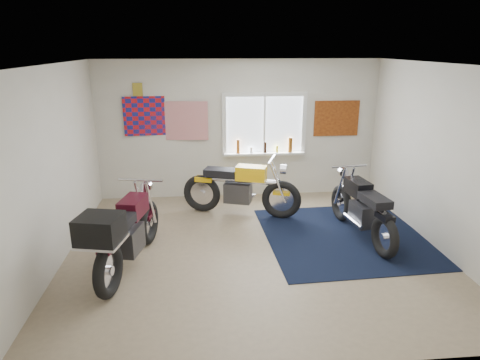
{
  "coord_description": "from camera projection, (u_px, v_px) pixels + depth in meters",
  "views": [
    {
      "loc": [
        -0.75,
        -5.77,
        2.94
      ],
      "look_at": [
        -0.17,
        0.4,
        0.98
      ],
      "focal_mm": 32.0,
      "sensor_mm": 36.0,
      "label": 1
    }
  ],
  "objects": [
    {
      "name": "ground",
      "position": [
        254.0,
        250.0,
        6.43
      ],
      "size": [
        5.5,
        5.5,
        0.0
      ],
      "primitive_type": "plane",
      "color": "#9E896B",
      "rests_on": "ground"
    },
    {
      "name": "room_shell",
      "position": [
        255.0,
        143.0,
        5.94
      ],
      "size": [
        5.5,
        5.5,
        5.5
      ],
      "color": "white",
      "rests_on": "ground"
    },
    {
      "name": "navy_rug",
      "position": [
        344.0,
        236.0,
        6.87
      ],
      "size": [
        2.61,
        2.71,
        0.01
      ],
      "primitive_type": "cube",
      "rotation": [
        0.0,
        0.0,
        0.04
      ],
      "color": "black",
      "rests_on": "ground"
    },
    {
      "name": "window_assembly",
      "position": [
        264.0,
        129.0,
        8.41
      ],
      "size": [
        1.66,
        0.17,
        1.26
      ],
      "color": "white",
      "rests_on": "room_shell"
    },
    {
      "name": "oil_bottles",
      "position": [
        269.0,
        146.0,
        8.46
      ],
      "size": [
        1.12,
        0.09,
        0.3
      ],
      "color": "#904814",
      "rests_on": "window_assembly"
    },
    {
      "name": "flag_display",
      "position": [
        138.0,
        90.0,
        7.97
      ],
      "size": [
        1.6,
        0.1,
        1.17
      ],
      "color": "red",
      "rests_on": "room_shell"
    },
    {
      "name": "triumph_poster",
      "position": [
        336.0,
        118.0,
        8.49
      ],
      "size": [
        0.9,
        0.03,
        0.7
      ],
      "primitive_type": "cube",
      "color": "#A54C14",
      "rests_on": "room_shell"
    },
    {
      "name": "yellow_triumph",
      "position": [
        240.0,
        189.0,
        7.64
      ],
      "size": [
        2.1,
        0.89,
        1.09
      ],
      "rotation": [
        0.0,
        0.0,
        -0.32
      ],
      "color": "black",
      "rests_on": "ground"
    },
    {
      "name": "black_chrome_bike",
      "position": [
        362.0,
        210.0,
        6.73
      ],
      "size": [
        0.63,
        2.05,
        1.06
      ],
      "rotation": [
        0.0,
        0.0,
        1.7
      ],
      "color": "black",
      "rests_on": "navy_rug"
    },
    {
      "name": "maroon_tourer",
      "position": [
        124.0,
        233.0,
        5.62
      ],
      "size": [
        0.9,
        2.18,
        1.11
      ],
      "rotation": [
        0.0,
        0.0,
        1.36
      ],
      "color": "black",
      "rests_on": "ground"
    }
  ]
}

